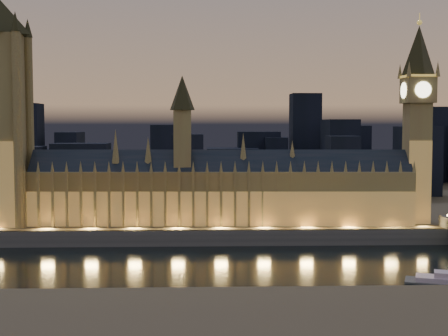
{
  "coord_description": "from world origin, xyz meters",
  "views": [
    {
      "loc": [
        -5.62,
        -265.85,
        60.45
      ],
      "look_at": [
        5.0,
        55.0,
        38.0
      ],
      "focal_mm": 50.0,
      "sensor_mm": 36.0,
      "label": 1
    }
  ],
  "objects": [
    {
      "name": "north_bank",
      "position": [
        0.0,
        520.0,
        4.0
      ],
      "size": [
        2000.0,
        960.0,
        8.0
      ],
      "primitive_type": "cube",
      "color": "brown",
      "rests_on": "ground"
    },
    {
      "name": "embankment_wall",
      "position": [
        0.0,
        41.0,
        4.0
      ],
      "size": [
        2000.0,
        2.5,
        8.0
      ],
      "primitive_type": "cube",
      "color": "#414648",
      "rests_on": "ground"
    },
    {
      "name": "victoria_tower",
      "position": [
        -110.0,
        61.93,
        71.98
      ],
      "size": [
        31.68,
        31.68,
        128.65
      ],
      "color": "olive",
      "rests_on": "north_bank"
    },
    {
      "name": "palace_of_westminster",
      "position": [
        2.49,
        61.74,
        26.37
      ],
      "size": [
        202.0,
        26.45,
        78.0
      ],
      "color": "olive",
      "rests_on": "north_bank"
    },
    {
      "name": "ground_plane",
      "position": [
        0.0,
        0.0,
        0.0
      ],
      "size": [
        2000.0,
        2000.0,
        0.0
      ],
      "primitive_type": "plane",
      "color": "black",
      "rests_on": "ground"
    },
    {
      "name": "elizabeth_tower",
      "position": [
        108.0,
        61.92,
        69.86
      ],
      "size": [
        18.0,
        18.0,
        110.88
      ],
      "color": "olive",
      "rests_on": "north_bank"
    },
    {
      "name": "city_backdrop",
      "position": [
        38.53,
        247.36,
        31.28
      ],
      "size": [
        481.0,
        215.63,
        80.37
      ],
      "color": "black",
      "rests_on": "north_bank"
    }
  ]
}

